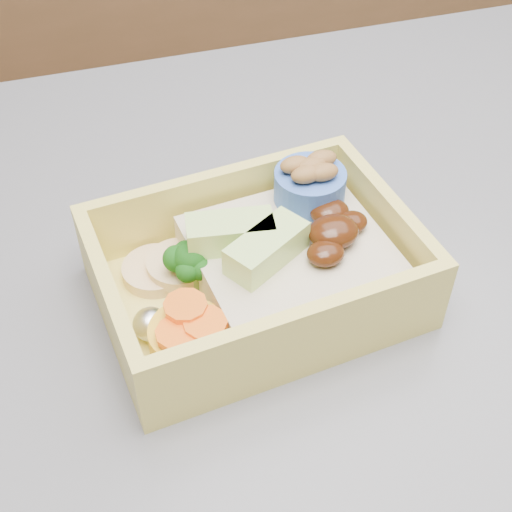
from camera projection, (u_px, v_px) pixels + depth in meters
name	position (u px, v px, depth m)	size (l,w,h in m)	color
bento_box	(264.00, 266.00, 0.45)	(0.21, 0.16, 0.07)	#E7D45F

